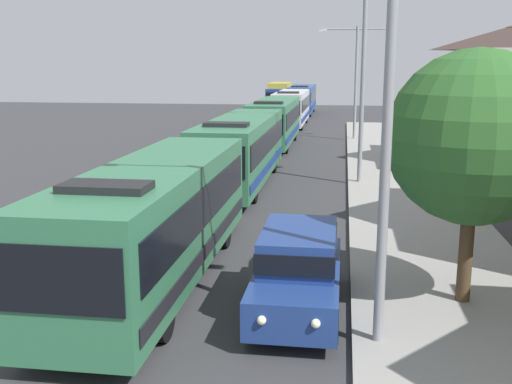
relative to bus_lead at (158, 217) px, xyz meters
name	(u,v)px	position (x,y,z in m)	size (l,w,h in m)	color
bus_lead	(158,217)	(0.00, 0.00, 0.00)	(2.58, 10.97, 3.21)	#33724C
bus_second_in_line	(241,148)	(0.00, 12.73, 0.00)	(2.58, 11.90, 3.21)	#33724C
bus_middle	(275,121)	(0.00, 26.14, 0.00)	(2.58, 11.08, 3.21)	#33724C
bus_fourth_in_line	(292,107)	(0.00, 39.42, 0.00)	(2.58, 11.06, 3.21)	silver
bus_rear	(302,98)	(0.00, 52.77, 0.00)	(2.58, 11.67, 3.21)	#284C8C
white_suv	(298,268)	(3.70, -1.49, -0.66)	(1.86, 4.75, 1.90)	navy
box_truck_oncoming	(279,95)	(-3.30, 59.72, 0.02)	(2.35, 8.24, 3.15)	navy
streetlamp_near	(390,66)	(5.40, -3.02, 3.78)	(5.21, 0.28, 8.84)	gray
streetlamp_mid	(363,64)	(5.40, 13.44, 3.79)	(5.13, 0.28, 8.88)	gray
streetlamp_far	(356,71)	(5.40, 29.90, 3.29)	(5.39, 0.28, 7.90)	gray
roadside_tree	(474,138)	(7.44, -0.67, 2.22)	(3.86, 3.86, 5.71)	#4C3823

